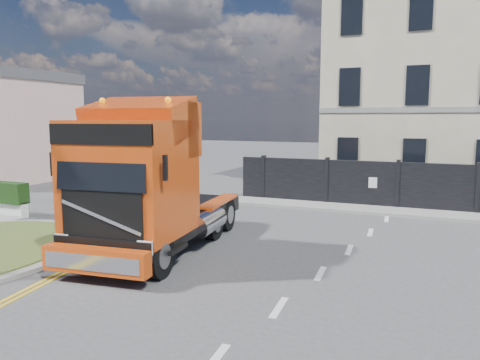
% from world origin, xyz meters
% --- Properties ---
extents(ground, '(120.00, 120.00, 0.00)m').
position_xyz_m(ground, '(0.00, 0.00, 0.00)').
color(ground, '#424244').
rests_on(ground, ground).
extents(hoarding_fence, '(18.80, 0.25, 2.00)m').
position_xyz_m(hoarding_fence, '(6.55, 9.00, 1.00)').
color(hoarding_fence, black).
rests_on(hoarding_fence, ground).
extents(georgian_building, '(12.30, 10.30, 12.80)m').
position_xyz_m(georgian_building, '(6.00, 16.50, 5.77)').
color(georgian_building, beige).
rests_on(georgian_building, ground).
extents(pavement_far, '(20.00, 1.60, 0.12)m').
position_xyz_m(pavement_far, '(6.00, 8.10, 0.06)').
color(pavement_far, gray).
rests_on(pavement_far, ground).
extents(truck, '(3.38, 7.36, 4.26)m').
position_xyz_m(truck, '(-1.87, -0.85, 1.91)').
color(truck, black).
rests_on(truck, ground).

